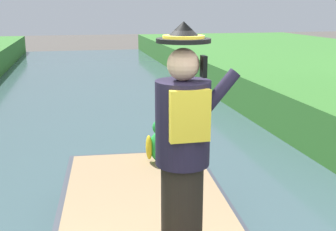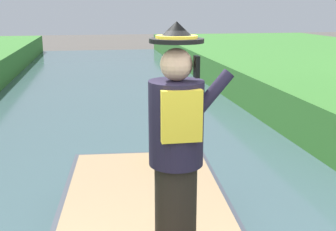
% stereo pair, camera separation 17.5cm
% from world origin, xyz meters
% --- Properties ---
extents(person_pirate, '(0.61, 0.42, 1.85)m').
position_xyz_m(person_pirate, '(0.14, 1.01, 1.64)').
color(person_pirate, black).
rests_on(person_pirate, boat).
extents(parrot_plush, '(0.36, 0.35, 0.57)m').
position_xyz_m(parrot_plush, '(0.41, 3.20, 0.95)').
color(parrot_plush, green).
rests_on(parrot_plush, boat).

